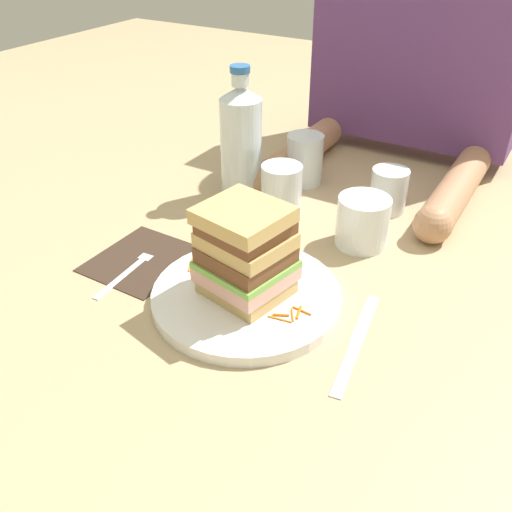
{
  "coord_description": "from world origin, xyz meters",
  "views": [
    {
      "loc": [
        0.32,
        -0.51,
        0.47
      ],
      "look_at": [
        -0.0,
        0.04,
        0.06
      ],
      "focal_mm": 38.89,
      "sensor_mm": 36.0,
      "label": 1
    }
  ],
  "objects_px": {
    "napkin_dark": "(143,259)",
    "diner_across": "(423,14)",
    "knife": "(355,344)",
    "fork": "(133,265)",
    "water_bottle": "(241,141)",
    "main_plate": "(245,296)",
    "empty_tumbler_1": "(281,190)",
    "sandwich": "(244,252)",
    "empty_tumbler_0": "(305,159)",
    "empty_tumbler_2": "(388,190)",
    "juice_glass": "(362,224)"
  },
  "relations": [
    {
      "from": "fork",
      "to": "water_bottle",
      "type": "distance_m",
      "value": 0.31
    },
    {
      "from": "knife",
      "to": "empty_tumbler_1",
      "type": "relative_size",
      "value": 2.27
    },
    {
      "from": "water_bottle",
      "to": "empty_tumbler_2",
      "type": "xyz_separation_m",
      "value": [
        0.25,
        0.08,
        -0.07
      ]
    },
    {
      "from": "main_plate",
      "to": "empty_tumbler_2",
      "type": "bearing_deg",
      "value": 77.41
    },
    {
      "from": "water_bottle",
      "to": "diner_across",
      "type": "distance_m",
      "value": 0.43
    },
    {
      "from": "empty_tumbler_0",
      "to": "diner_across",
      "type": "relative_size",
      "value": 0.16
    },
    {
      "from": "main_plate",
      "to": "fork",
      "type": "distance_m",
      "value": 0.19
    },
    {
      "from": "fork",
      "to": "juice_glass",
      "type": "height_order",
      "value": "juice_glass"
    },
    {
      "from": "sandwich",
      "to": "diner_across",
      "type": "distance_m",
      "value": 0.65
    },
    {
      "from": "empty_tumbler_1",
      "to": "empty_tumbler_2",
      "type": "height_order",
      "value": "empty_tumbler_1"
    },
    {
      "from": "fork",
      "to": "diner_across",
      "type": "height_order",
      "value": "diner_across"
    },
    {
      "from": "empty_tumbler_2",
      "to": "main_plate",
      "type": "bearing_deg",
      "value": -102.59
    },
    {
      "from": "juice_glass",
      "to": "sandwich",
      "type": "bearing_deg",
      "value": -110.13
    },
    {
      "from": "main_plate",
      "to": "empty_tumbler_0",
      "type": "relative_size",
      "value": 2.73
    },
    {
      "from": "main_plate",
      "to": "diner_across",
      "type": "height_order",
      "value": "diner_across"
    },
    {
      "from": "sandwich",
      "to": "water_bottle",
      "type": "distance_m",
      "value": 0.32
    },
    {
      "from": "napkin_dark",
      "to": "knife",
      "type": "height_order",
      "value": "same"
    },
    {
      "from": "sandwich",
      "to": "water_bottle",
      "type": "bearing_deg",
      "value": 122.63
    },
    {
      "from": "empty_tumbler_0",
      "to": "diner_across",
      "type": "distance_m",
      "value": 0.35
    },
    {
      "from": "diner_across",
      "to": "fork",
      "type": "bearing_deg",
      "value": -107.76
    },
    {
      "from": "knife",
      "to": "juice_glass",
      "type": "distance_m",
      "value": 0.25
    },
    {
      "from": "knife",
      "to": "empty_tumbler_2",
      "type": "xyz_separation_m",
      "value": [
        -0.09,
        0.36,
        0.04
      ]
    },
    {
      "from": "main_plate",
      "to": "fork",
      "type": "height_order",
      "value": "main_plate"
    },
    {
      "from": "napkin_dark",
      "to": "water_bottle",
      "type": "distance_m",
      "value": 0.29
    },
    {
      "from": "sandwich",
      "to": "main_plate",
      "type": "bearing_deg",
      "value": 72.52
    },
    {
      "from": "diner_across",
      "to": "knife",
      "type": "bearing_deg",
      "value": -76.62
    },
    {
      "from": "main_plate",
      "to": "water_bottle",
      "type": "bearing_deg",
      "value": 122.75
    },
    {
      "from": "fork",
      "to": "empty_tumbler_0",
      "type": "bearing_deg",
      "value": 77.52
    },
    {
      "from": "empty_tumbler_1",
      "to": "empty_tumbler_2",
      "type": "xyz_separation_m",
      "value": [
        0.16,
        0.1,
        -0.01
      ]
    },
    {
      "from": "main_plate",
      "to": "sandwich",
      "type": "relative_size",
      "value": 1.95
    },
    {
      "from": "main_plate",
      "to": "knife",
      "type": "xyz_separation_m",
      "value": [
        0.17,
        -0.01,
        -0.01
      ]
    },
    {
      "from": "main_plate",
      "to": "empty_tumbler_1",
      "type": "height_order",
      "value": "empty_tumbler_1"
    },
    {
      "from": "empty_tumbler_0",
      "to": "empty_tumbler_1",
      "type": "height_order",
      "value": "empty_tumbler_0"
    },
    {
      "from": "knife",
      "to": "juice_glass",
      "type": "relative_size",
      "value": 2.42
    },
    {
      "from": "empty_tumbler_0",
      "to": "empty_tumbler_2",
      "type": "distance_m",
      "value": 0.18
    },
    {
      "from": "sandwich",
      "to": "diner_across",
      "type": "bearing_deg",
      "value": 88.34
    },
    {
      "from": "empty_tumbler_0",
      "to": "diner_across",
      "type": "bearing_deg",
      "value": 64.27
    },
    {
      "from": "napkin_dark",
      "to": "empty_tumbler_0",
      "type": "relative_size",
      "value": 1.61
    },
    {
      "from": "sandwich",
      "to": "empty_tumbler_2",
      "type": "bearing_deg",
      "value": 77.4
    },
    {
      "from": "sandwich",
      "to": "fork",
      "type": "bearing_deg",
      "value": -174.75
    },
    {
      "from": "napkin_dark",
      "to": "diner_across",
      "type": "relative_size",
      "value": 0.25
    },
    {
      "from": "water_bottle",
      "to": "empty_tumbler_1",
      "type": "height_order",
      "value": "water_bottle"
    },
    {
      "from": "fork",
      "to": "juice_glass",
      "type": "distance_m",
      "value": 0.36
    },
    {
      "from": "juice_glass",
      "to": "water_bottle",
      "type": "relative_size",
      "value": 0.35
    },
    {
      "from": "empty_tumbler_0",
      "to": "empty_tumbler_2",
      "type": "relative_size",
      "value": 1.23
    },
    {
      "from": "napkin_dark",
      "to": "knife",
      "type": "distance_m",
      "value": 0.35
    },
    {
      "from": "juice_glass",
      "to": "water_bottle",
      "type": "distance_m",
      "value": 0.27
    },
    {
      "from": "napkin_dark",
      "to": "knife",
      "type": "xyz_separation_m",
      "value": [
        0.35,
        -0.01,
        0.0
      ]
    },
    {
      "from": "main_plate",
      "to": "sandwich",
      "type": "bearing_deg",
      "value": -107.48
    },
    {
      "from": "water_bottle",
      "to": "empty_tumbler_2",
      "type": "height_order",
      "value": "water_bottle"
    }
  ]
}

